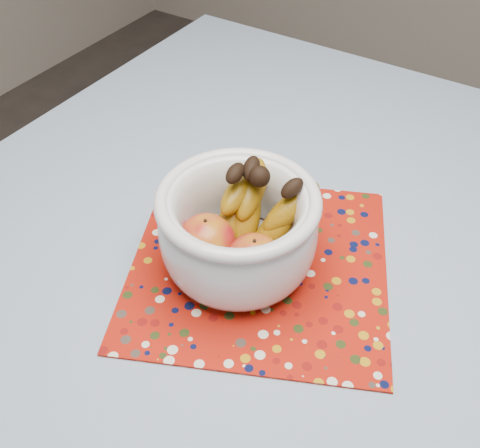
# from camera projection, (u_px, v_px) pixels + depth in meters

# --- Properties ---
(table) EXTENTS (1.20, 1.20, 0.75)m
(table) POSITION_uv_depth(u_px,v_px,m) (309.00, 301.00, 0.91)
(table) COLOR brown
(table) RESTS_ON ground
(tablecloth) EXTENTS (1.32, 1.32, 0.01)m
(tablecloth) POSITION_uv_depth(u_px,v_px,m) (314.00, 267.00, 0.86)
(tablecloth) COLOR slate
(tablecloth) RESTS_ON table
(placemat) EXTENTS (0.50, 0.50, 0.00)m
(placemat) POSITION_uv_depth(u_px,v_px,m) (259.00, 264.00, 0.85)
(placemat) COLOR #9A1308
(placemat) RESTS_ON tablecloth
(fruit_bowl) EXTENTS (0.23, 0.24, 0.17)m
(fruit_bowl) POSITION_uv_depth(u_px,v_px,m) (243.00, 224.00, 0.80)
(fruit_bowl) COLOR silver
(fruit_bowl) RESTS_ON placemat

